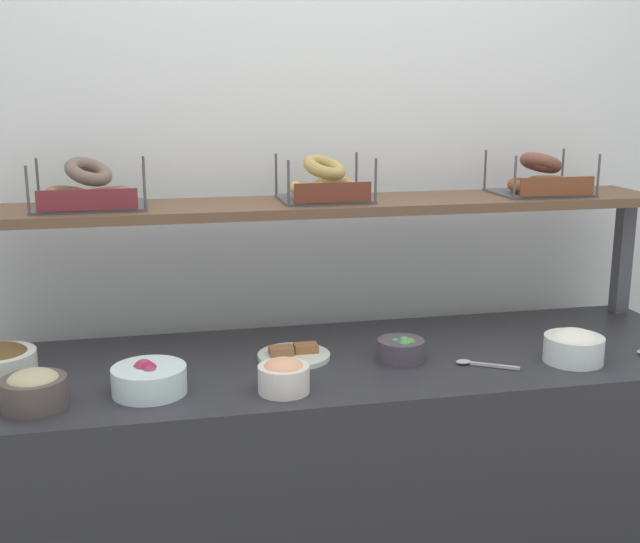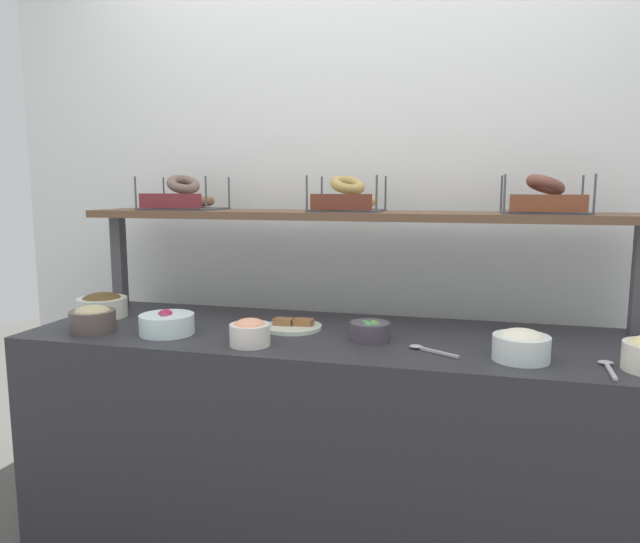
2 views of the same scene
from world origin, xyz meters
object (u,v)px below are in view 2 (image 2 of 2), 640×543
Objects in this scene: bowl_cream_cheese at (521,345)px; bagel_basket_cinnamon_raisin at (544,201)px; bowl_hummus at (92,319)px; serving_spoon_by_edge at (608,367)px; serving_plate_white at (293,326)px; bagel_basket_poppy at (183,198)px; serving_spoon_near_plate at (426,349)px; bowl_beet_salad at (167,323)px; bowl_veggie_mix at (370,330)px; bowl_chocolate_spread at (102,305)px; bagel_basket_sesame at (347,199)px; bowl_lox_spread at (250,332)px.

bagel_basket_cinnamon_raisin reaches higher than bowl_cream_cheese.
bowl_hummus is 0.93× the size of serving_spoon_by_edge.
serving_plate_white is 0.65× the size of bagel_basket_poppy.
serving_spoon_near_plate is 0.92× the size of serving_spoon_by_edge.
bowl_hummus is 0.65m from bagel_basket_poppy.
serving_spoon_near_plate is at bearing -19.13° from serving_plate_white.
bowl_beet_salad is 1.21m from bowl_cream_cheese.
bowl_veggie_mix is 0.70× the size of bowl_chocolate_spread.
bowl_beet_salad is 0.92m from serving_spoon_near_plate.
bagel_basket_sesame is (-0.16, 0.34, 0.45)m from bowl_veggie_mix.
bowl_chocolate_spread is at bearing 161.11° from bowl_lox_spread.
serving_plate_white is at bearing 23.62° from bowl_beet_salad.
bowl_hummus is at bearing -163.62° from bagel_basket_cinnamon_raisin.
serving_plate_white is 0.78m from bagel_basket_poppy.
bagel_basket_sesame reaches higher than serving_plate_white.
bowl_lox_spread is 1.10m from serving_spoon_by_edge.
bowl_lox_spread reaches higher than serving_spoon_by_edge.
bowl_beet_salad is at bearing -25.25° from bowl_chocolate_spread.
bowl_hummus is 0.54× the size of bagel_basket_cinnamon_raisin.
bowl_veggie_mix is 0.78× the size of serving_spoon_by_edge.
bowl_chocolate_spread is 0.92× the size of serving_plate_white.
bagel_basket_sesame is (-0.64, 0.46, 0.43)m from bowl_cream_cheese.
bagel_basket_sesame reaches higher than bowl_veggie_mix.
bowl_hummus is 0.58× the size of bagel_basket_sesame.
bagel_basket_sesame reaches higher than bowl_chocolate_spread.
bowl_beet_salad is 0.65× the size of bagel_basket_cinnamon_raisin.
serving_spoon_near_plate is at bearing -132.17° from bagel_basket_cinnamon_raisin.
bagel_basket_cinnamon_raisin is (0.38, 0.42, 0.47)m from serving_spoon_near_plate.
bowl_veggie_mix is at bearing -65.02° from bagel_basket_sesame.
bowl_lox_spread is 0.49× the size of bagel_basket_sesame.
bagel_basket_poppy is at bearing -179.66° from bagel_basket_sesame.
bagel_basket_cinnamon_raisin is at bearing 78.29° from bowl_cream_cheese.
serving_spoon_near_plate is 0.58× the size of bagel_basket_sesame.
bagel_basket_sesame is (-0.88, 0.48, 0.47)m from serving_spoon_by_edge.
bowl_chocolate_spread is at bearing 179.72° from serving_plate_white.
serving_spoon_near_plate is (0.20, -0.09, -0.03)m from bowl_veggie_mix.
bowl_veggie_mix is at bearing -4.45° from bowl_chocolate_spread.
bowl_veggie_mix is 1.01× the size of bowl_lox_spread.
bowl_beet_salad is at bearing -179.46° from serving_spoon_near_plate.
serving_spoon_near_plate is 0.54× the size of bagel_basket_cinnamon_raisin.
bagel_basket_cinnamon_raisin is at bearing 18.16° from bowl_beet_salad.
bowl_cream_cheese is at bearing -18.35° from bagel_basket_poppy.
serving_plate_white is (-0.30, 0.08, -0.02)m from bowl_veggie_mix.
serving_plate_white is (0.70, 0.22, -0.04)m from bowl_hummus.
bowl_lox_spread is 0.69× the size of bowl_chocolate_spread.
bagel_basket_cinnamon_raisin reaches higher than bowl_beet_salad.
bowl_chocolate_spread and bowl_hummus have the same top height.
bagel_basket_sesame is (0.97, 0.25, 0.43)m from bowl_chocolate_spread.
bagel_basket_sesame is at bearing 179.17° from bagel_basket_cinnamon_raisin.
serving_plate_white is at bearing -164.57° from bagel_basket_cinnamon_raisin.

